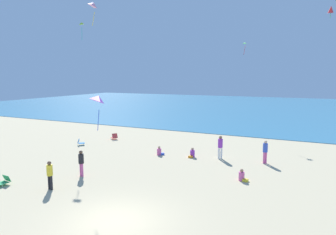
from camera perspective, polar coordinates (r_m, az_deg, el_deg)
The scene contains 17 objects.
ground_plane at distance 21.75m, azimuth 5.32°, elevation -8.19°, with size 120.00×120.00×0.00m, color #C6B58C.
ocean_water at distance 60.46m, azimuth 18.26°, elevation 1.81°, with size 120.00×60.00×0.05m, color teal.
beach_chair_far_left at distance 27.33m, azimuth -16.42°, elevation -4.57°, with size 0.78×0.78×0.57m.
beach_chair_far_right at distance 19.24m, azimuth -28.83°, elevation -10.57°, with size 0.59×0.67×0.53m.
beach_chair_near_camera at distance 29.10m, azimuth -10.22°, elevation -3.65°, with size 0.77×0.75×0.59m.
person_0 at distance 22.17m, azimuth 9.96°, elevation -5.31°, with size 0.48×0.48×1.72m.
person_1 at distance 23.07m, azimuth -1.61°, elevation -6.55°, with size 0.62×0.57×0.70m.
person_2 at distance 18.12m, azimuth 13.98°, elevation -10.86°, with size 0.61×0.44×0.70m.
person_3 at distance 21.78m, azimuth 18.09°, elevation -5.96°, with size 0.45×0.45×1.63m.
person_4 at distance 22.56m, azimuth 4.64°, elevation -6.89°, with size 0.40×0.62×0.72m.
person_5 at distance 18.89m, azimuth -16.26°, elevation -8.05°, with size 0.42×0.42×1.60m.
person_6 at distance 17.28m, azimuth -21.66°, elevation -9.87°, with size 0.34×0.34×1.56m.
kite_green at distance 32.53m, azimuth 14.46°, elevation 13.58°, with size 0.51×0.52×1.29m.
kite_purple at distance 14.39m, azimuth -13.10°, elevation 3.53°, with size 1.00×0.96×1.75m.
kite_red at distance 33.63m, azimuth 28.68°, elevation 17.67°, with size 0.66×0.74×1.17m.
kite_lime at distance 26.48m, azimuth -16.23°, elevation 16.82°, with size 0.56×0.49×1.45m.
kite_pink at distance 22.86m, azimuth -13.99°, elevation 20.20°, with size 0.87×0.93×1.68m.
Camera 1 is at (6.99, -9.70, 6.01)m, focal length 31.90 mm.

